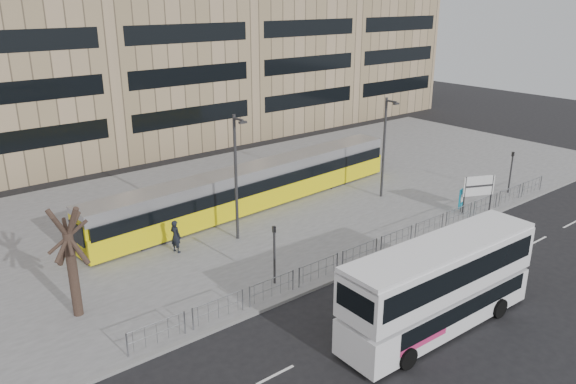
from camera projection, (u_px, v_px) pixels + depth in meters
ground at (375, 265)px, 30.58m from camera, size 120.00×120.00×0.00m
plaza at (248, 204)px, 39.34m from camera, size 64.00×24.00×0.15m
kerb at (374, 263)px, 30.59m from camera, size 64.00×0.25×0.17m
building_row at (120, 6)px, 52.32m from camera, size 70.40×18.40×31.20m
pedestrian_barrier at (393, 236)px, 31.81m from camera, size 32.07×0.07×1.10m
road_markings at (447, 287)px, 28.25m from camera, size 62.00×0.12×0.01m
double_decker_bus at (440, 283)px, 24.10m from camera, size 10.23×2.86×4.06m
tram at (254, 186)px, 38.13m from camera, size 24.84×4.16×2.92m
station_sign at (479, 188)px, 36.92m from camera, size 2.07×1.01×2.57m
ad_panel at (462, 198)px, 37.34m from camera, size 0.88×0.26×1.67m
pedestrian at (176, 236)px, 31.48m from camera, size 0.64×0.80×1.91m
traffic_light_west at (274, 247)px, 27.69m from camera, size 0.20×0.23×3.10m
traffic_light_east at (511, 167)px, 40.70m from camera, size 0.21×0.23×3.10m
lamp_post_west at (236, 173)px, 32.15m from camera, size 0.45×1.04×7.50m
lamp_post_east at (385, 143)px, 39.24m from camera, size 0.45×1.04×7.15m
bare_tree at (63, 203)px, 23.77m from camera, size 4.62×4.62×7.51m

